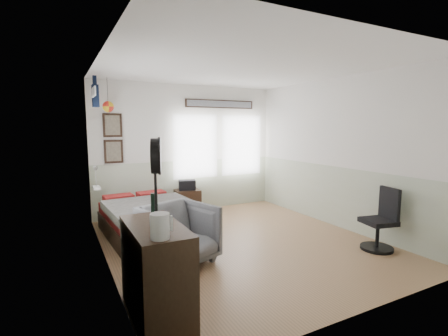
# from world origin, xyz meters

# --- Properties ---
(ground_plane) EXTENTS (4.00, 4.50, 0.01)m
(ground_plane) POSITION_xyz_m (0.00, 0.00, -0.01)
(ground_plane) COLOR #926A49
(room_shell) EXTENTS (4.02, 4.52, 2.71)m
(room_shell) POSITION_xyz_m (-0.08, 0.19, 1.61)
(room_shell) COLOR silver
(room_shell) RESTS_ON ground_plane
(wall_decor) EXTENTS (3.55, 1.32, 1.44)m
(wall_decor) POSITION_xyz_m (-1.10, 1.96, 2.10)
(wall_decor) COLOR black
(wall_decor) RESTS_ON room_shell
(bed) EXTENTS (1.44, 1.93, 0.59)m
(bed) POSITION_xyz_m (-1.22, 0.99, 0.29)
(bed) COLOR black
(bed) RESTS_ON ground_plane
(dresser) EXTENTS (0.48, 1.00, 0.90)m
(dresser) POSITION_xyz_m (-1.74, -1.35, 0.45)
(dresser) COLOR black
(dresser) RESTS_ON ground_plane
(armchair) EXTENTS (1.08, 1.09, 0.79)m
(armchair) POSITION_xyz_m (-1.13, -0.27, 0.40)
(armchair) COLOR slate
(armchair) RESTS_ON ground_plane
(nightstand) EXTENTS (0.54, 0.45, 0.51)m
(nightstand) POSITION_xyz_m (-0.12, 2.04, 0.25)
(nightstand) COLOR black
(nightstand) RESTS_ON ground_plane
(task_chair) EXTENTS (0.49, 0.49, 0.93)m
(task_chair) POSITION_xyz_m (1.69, -1.21, 0.38)
(task_chair) COLOR black
(task_chair) RESTS_ON ground_plane
(kettle) EXTENTS (0.19, 0.16, 0.21)m
(kettle) POSITION_xyz_m (-1.80, -1.73, 1.01)
(kettle) COLOR silver
(kettle) RESTS_ON dresser
(bottle) EXTENTS (0.07, 0.07, 0.28)m
(bottle) POSITION_xyz_m (-1.70, -1.19, 1.04)
(bottle) COLOR black
(bottle) RESTS_ON dresser
(stand_fan) EXTENTS (0.18, 0.33, 0.83)m
(stand_fan) POSITION_xyz_m (-1.73, -1.41, 1.54)
(stand_fan) COLOR black
(stand_fan) RESTS_ON dresser
(black_bag) EXTENTS (0.39, 0.31, 0.20)m
(black_bag) POSITION_xyz_m (-0.12, 2.04, 0.61)
(black_bag) COLOR black
(black_bag) RESTS_ON nightstand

